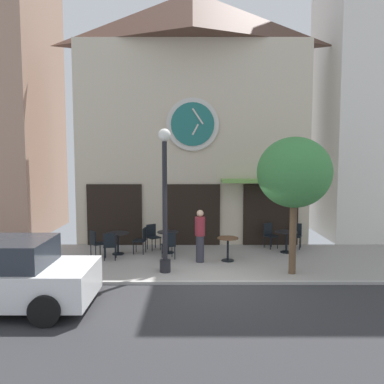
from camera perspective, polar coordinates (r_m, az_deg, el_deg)
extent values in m
cube|color=gray|center=(12.92, 3.16, -9.97)|extent=(26.30, 4.65, 0.05)
cube|color=#2D2D30|center=(7.82, 5.57, -20.57)|extent=(26.30, 6.23, 0.05)
cube|color=#A8A5A0|center=(10.70, 3.88, -12.91)|extent=(26.30, 0.12, 0.08)
cube|color=beige|center=(15.98, -0.02, 6.92)|extent=(8.81, 2.42, 7.65)
pyramid|color=#4C3328|center=(16.83, -0.02, 23.70)|extent=(7.93, 3.39, 2.08)
cylinder|color=beige|center=(14.75, -0.02, 9.72)|extent=(1.94, 0.10, 1.94)
cylinder|color=#1E6660|center=(14.69, -0.02, 9.74)|extent=(1.59, 0.04, 1.59)
cube|color=beige|center=(14.64, 0.39, 9.00)|extent=(0.26, 0.03, 0.41)
cube|color=beige|center=(14.67, 0.74, 10.85)|extent=(0.43, 0.03, 0.60)
cube|color=black|center=(15.18, -11.19, -3.23)|extent=(2.06, 0.10, 2.30)
cube|color=black|center=(14.90, -0.02, -3.29)|extent=(2.06, 0.10, 2.30)
cube|color=black|center=(15.19, 11.15, -3.22)|extent=(2.06, 0.10, 2.30)
cube|color=#72A84C|center=(14.66, 9.68, 1.61)|extent=(2.82, 0.90, 0.12)
cylinder|color=black|center=(11.71, -3.98, -10.57)|extent=(0.32, 0.32, 0.36)
cylinder|color=black|center=(11.36, -4.04, -2.26)|extent=(0.14, 0.14, 3.77)
sphere|color=white|center=(11.27, -4.11, 8.20)|extent=(0.36, 0.36, 0.36)
cylinder|color=brown|center=(11.68, 14.22, -6.19)|extent=(0.20, 0.20, 2.17)
ellipsoid|color=#3D8442|center=(11.46, 14.43, 2.76)|extent=(2.10, 1.89, 1.99)
cylinder|color=black|center=(13.87, -10.72, -7.32)|extent=(0.07, 0.07, 0.73)
cylinder|color=black|center=(13.96, -10.69, -8.73)|extent=(0.40, 0.40, 0.03)
cylinder|color=black|center=(13.80, -10.75, -5.84)|extent=(0.77, 0.77, 0.03)
cylinder|color=black|center=(13.83, -3.57, -7.27)|extent=(0.07, 0.07, 0.74)
cylinder|color=black|center=(13.91, -3.57, -8.69)|extent=(0.40, 0.40, 0.03)
cylinder|color=black|center=(13.76, -3.58, -5.77)|extent=(0.74, 0.74, 0.03)
cylinder|color=black|center=(12.85, 5.08, -8.25)|extent=(0.07, 0.07, 0.74)
cylinder|color=black|center=(12.94, 5.07, -9.78)|extent=(0.40, 0.40, 0.03)
cylinder|color=brown|center=(12.77, 5.09, -6.63)|extent=(0.68, 0.68, 0.03)
cylinder|color=black|center=(14.25, 13.33, -7.05)|extent=(0.07, 0.07, 0.73)
cylinder|color=black|center=(14.33, 13.30, -8.41)|extent=(0.40, 0.40, 0.03)
cylinder|color=black|center=(14.17, 13.36, -5.61)|extent=(0.77, 0.77, 0.03)
cube|color=black|center=(14.91, 14.59, -6.19)|extent=(0.52, 0.52, 0.04)
cube|color=black|center=(15.04, 14.70, -5.21)|extent=(0.37, 0.18, 0.45)
cylinder|color=black|center=(14.81, 13.84, -7.13)|extent=(0.03, 0.03, 0.45)
cylinder|color=black|center=(14.77, 15.15, -7.20)|extent=(0.03, 0.03, 0.45)
cylinder|color=black|center=(15.14, 14.01, -6.86)|extent=(0.03, 0.03, 0.45)
cylinder|color=black|center=(15.10, 15.30, -6.93)|extent=(0.03, 0.03, 0.45)
cube|color=black|center=(13.85, -7.67, -6.95)|extent=(0.45, 0.45, 0.04)
cube|color=black|center=(13.75, -6.96, -6.06)|extent=(0.09, 0.38, 0.45)
cylinder|color=black|center=(14.10, -8.15, -7.67)|extent=(0.03, 0.03, 0.45)
cylinder|color=black|center=(13.78, -8.54, -7.98)|extent=(0.03, 0.03, 0.45)
cylinder|color=black|center=(14.01, -6.80, -7.73)|extent=(0.03, 0.03, 0.45)
cylinder|color=black|center=(13.69, -7.16, -8.05)|extent=(0.03, 0.03, 0.45)
cube|color=black|center=(13.21, -11.81, -7.61)|extent=(0.44, 0.44, 0.04)
cube|color=black|center=(12.99, -11.91, -6.82)|extent=(0.38, 0.08, 0.45)
cylinder|color=black|center=(13.41, -10.99, -8.39)|extent=(0.03, 0.03, 0.45)
cylinder|color=black|center=(13.45, -12.45, -8.38)|extent=(0.03, 0.03, 0.45)
cylinder|color=black|center=(13.08, -11.12, -8.74)|extent=(0.03, 0.03, 0.45)
cylinder|color=black|center=(13.12, -12.61, -8.73)|extent=(0.03, 0.03, 0.45)
cube|color=black|center=(13.06, -3.53, -7.66)|extent=(0.51, 0.51, 0.04)
cube|color=black|center=(12.84, -3.32, -6.85)|extent=(0.37, 0.16, 0.45)
cylinder|color=black|center=(13.32, -3.00, -8.40)|extent=(0.03, 0.03, 0.45)
cylinder|color=black|center=(13.23, -4.44, -8.50)|extent=(0.03, 0.03, 0.45)
cylinder|color=black|center=(13.00, -2.59, -8.74)|extent=(0.03, 0.03, 0.45)
cylinder|color=black|center=(12.91, -4.05, -8.84)|extent=(0.03, 0.03, 0.45)
cube|color=black|center=(14.76, 11.21, -6.23)|extent=(0.54, 0.54, 0.04)
cube|color=black|center=(14.86, 10.77, -5.26)|extent=(0.35, 0.22, 0.45)
cylinder|color=black|center=(14.58, 11.12, -7.28)|extent=(0.03, 0.03, 0.45)
cylinder|color=black|center=(14.80, 12.13, -7.11)|extent=(0.03, 0.03, 0.45)
cylinder|color=black|center=(14.83, 10.26, -7.05)|extent=(0.03, 0.03, 0.45)
cylinder|color=black|center=(15.05, 11.27, -6.89)|extent=(0.03, 0.03, 0.45)
cube|color=black|center=(13.64, -13.52, -7.24)|extent=(0.56, 0.56, 0.04)
cube|color=black|center=(13.51, -14.22, -6.40)|extent=(0.28, 0.31, 0.45)
cylinder|color=black|center=(13.62, -12.52, -8.20)|extent=(0.03, 0.03, 0.45)
cylinder|color=black|center=(13.92, -13.20, -7.93)|extent=(0.03, 0.03, 0.45)
cylinder|color=black|center=(13.47, -13.80, -8.39)|extent=(0.03, 0.03, 0.45)
cylinder|color=black|center=(13.76, -14.46, -8.11)|extent=(0.03, 0.03, 0.45)
cube|color=black|center=(14.31, -5.64, -6.52)|extent=(0.56, 0.56, 0.04)
cube|color=black|center=(14.42, -6.02, -5.52)|extent=(0.33, 0.26, 0.45)
cylinder|color=black|center=(14.13, -5.87, -7.61)|extent=(0.03, 0.03, 0.45)
cylinder|color=black|center=(14.30, -4.69, -7.44)|extent=(0.03, 0.03, 0.45)
cylinder|color=black|center=(14.42, -6.57, -7.35)|extent=(0.03, 0.03, 0.45)
cylinder|color=black|center=(14.59, -5.40, -7.19)|extent=(0.03, 0.03, 0.45)
cylinder|color=#2D2D38|center=(12.66, 1.06, -8.19)|extent=(0.31, 0.31, 0.85)
cylinder|color=maroon|center=(12.51, 1.07, -4.96)|extent=(0.39, 0.39, 0.60)
sphere|color=tan|center=(12.44, 1.07, -3.10)|extent=(0.22, 0.22, 0.22)
cylinder|color=black|center=(8.68, -20.54, -15.72)|extent=(0.64, 0.22, 0.64)
cylinder|color=black|center=(10.29, -16.94, -12.25)|extent=(0.64, 0.22, 0.64)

